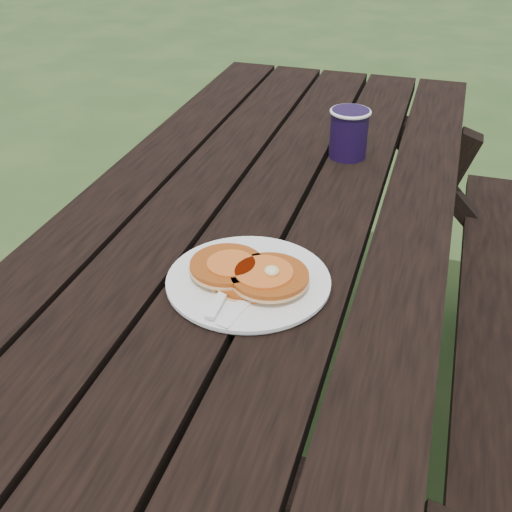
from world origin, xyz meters
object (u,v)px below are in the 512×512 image
(pancake_stack, at_px, (249,273))
(coffee_cup, at_px, (349,131))
(plate, at_px, (248,282))
(picnic_table, at_px, (264,340))

(pancake_stack, relative_size, coffee_cup, 1.79)
(plate, distance_m, coffee_cup, 0.56)
(coffee_cup, bearing_deg, picnic_table, -116.02)
(plate, bearing_deg, pancake_stack, -52.08)
(pancake_stack, distance_m, coffee_cup, 0.57)
(picnic_table, xyz_separation_m, pancake_stack, (0.06, -0.31, 0.41))
(picnic_table, relative_size, plate, 6.83)
(picnic_table, bearing_deg, plate, -78.83)
(picnic_table, bearing_deg, pancake_stack, -78.49)
(plate, bearing_deg, coffee_cup, 83.53)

